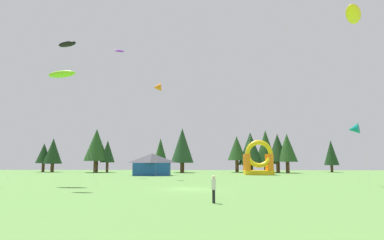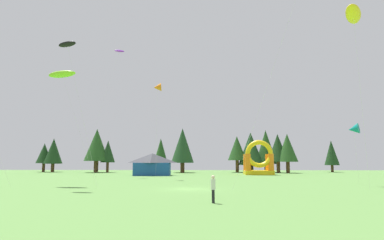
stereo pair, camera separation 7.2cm
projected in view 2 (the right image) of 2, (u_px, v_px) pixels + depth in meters
ground_plane at (189, 189)px, 32.55m from camera, size 120.00×120.00×0.00m
kite_yellow_parafoil at (353, 14)px, 28.57m from camera, size 3.81×5.75×16.16m
kite_orange_delta at (157, 87)px, 52.12m from camera, size 1.50×4.62×15.04m
kite_lime_parafoil at (62, 74)px, 40.18m from camera, size 6.81×1.90×13.89m
kite_purple_parafoil at (119, 51)px, 61.03m from camera, size 6.07×5.32×23.47m
kite_teal_delta at (354, 129)px, 37.97m from camera, size 1.71×2.02×7.11m
kite_black_parafoil at (67, 44)px, 35.99m from camera, size 5.30×1.32×15.95m
person_far_side at (213, 187)px, 22.10m from camera, size 0.41×0.41×1.85m
inflatable_blue_arch at (259, 162)px, 63.93m from camera, size 5.54×3.95×6.69m
festival_tent at (152, 164)px, 60.73m from camera, size 6.56×3.37×4.08m
tree_row_0 at (44, 153)px, 78.63m from camera, size 3.67×3.67×6.82m
tree_row_1 at (53, 151)px, 78.25m from camera, size 4.30×4.30×7.98m
tree_row_2 at (97, 145)px, 75.85m from camera, size 5.62×5.62×10.03m
tree_row_3 at (108, 152)px, 75.86m from camera, size 3.33×3.33×7.38m
tree_row_4 at (161, 150)px, 78.85m from camera, size 3.15×3.15×8.05m
tree_row_5 at (183, 146)px, 74.96m from camera, size 5.17×5.17×10.09m
tree_row_6 at (237, 148)px, 76.63m from camera, size 4.33×4.33×8.40m
tree_row_7 at (251, 149)px, 77.18m from camera, size 5.90×5.90×9.34m
tree_row_8 at (266, 147)px, 77.98m from camera, size 5.14×5.14×9.92m
tree_row_9 at (278, 148)px, 74.10m from camera, size 4.47×4.47×8.74m
tree_row_10 at (287, 148)px, 72.81m from camera, size 4.49×4.49×8.67m
tree_row_11 at (331, 153)px, 77.43m from camera, size 3.36×3.36×7.49m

